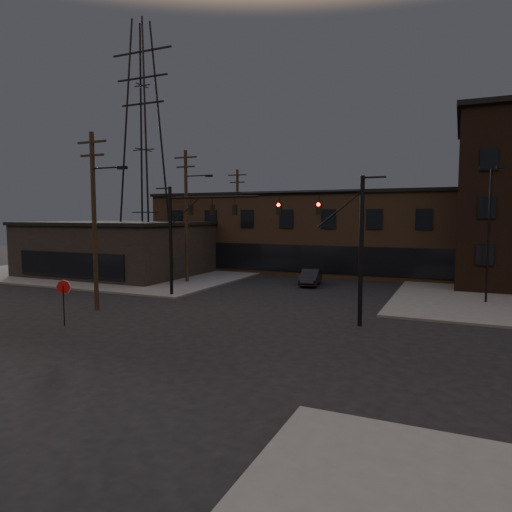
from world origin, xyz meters
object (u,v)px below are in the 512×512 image
Objects in this scene: car_crossing at (311,277)px; stop_sign at (63,292)px; traffic_signal_near at (340,234)px; traffic_signal_far at (186,228)px.

stop_sign is at bearing -120.61° from car_crossing.
traffic_signal_near reaches higher than stop_sign.
traffic_signal_near reaches higher than car_crossing.
traffic_signal_far reaches higher than car_crossing.
car_crossing is at bearing 67.93° from stop_sign.
stop_sign is at bearing -97.32° from traffic_signal_far.
car_crossing is at bearing 54.78° from traffic_signal_far.
traffic_signal_far is at bearing -133.75° from car_crossing.
car_crossing is (-5.57, 12.71, -4.25)m from traffic_signal_near.
traffic_signal_near is 15.17m from stop_sign.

